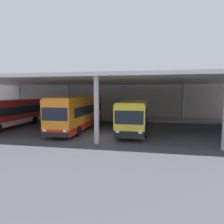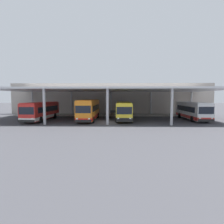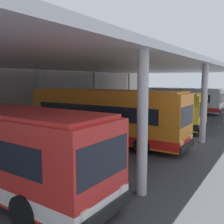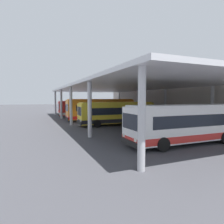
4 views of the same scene
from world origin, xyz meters
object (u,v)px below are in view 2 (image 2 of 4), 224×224
object	(u,v)px
bench_waiting	(115,112)
banner_sign	(78,107)
bus_second_bay	(89,110)
bus_middle_bay	(124,111)
bus_nearest_bay	(42,111)
bus_far_bay	(192,111)

from	to	relation	value
bench_waiting	banner_sign	size ratio (longest dim) A/B	0.56
bus_second_bay	bus_middle_bay	size ratio (longest dim) A/B	1.07
banner_sign	bus_nearest_bay	bearing A→B (deg)	-118.80
bus_nearest_bay	bus_middle_bay	world-z (taller)	same
bus_far_bay	banner_sign	xyz separation A→B (m)	(-22.00, 6.94, 0.32)
bus_middle_bay	bench_waiting	size ratio (longest dim) A/B	5.87
bus_middle_bay	banner_sign	bearing A→B (deg)	141.65
bus_far_bay	bus_second_bay	bearing A→B (deg)	-177.31
bus_nearest_bay	bus_far_bay	world-z (taller)	same
bench_waiting	bus_far_bay	bearing A→B (deg)	-29.14
bus_far_bay	bus_middle_bay	bearing A→B (deg)	-176.64
bus_middle_bay	bench_waiting	distance (m)	8.76
bus_second_bay	bus_far_bay	xyz separation A→B (m)	(18.42, 0.87, -0.19)
bus_middle_bay	banner_sign	xyz separation A→B (m)	(-9.68, 7.66, 0.32)
bus_nearest_bay	bench_waiting	world-z (taller)	bus_nearest_bay
bus_second_bay	bus_middle_bay	xyz separation A→B (m)	(6.11, 0.14, -0.19)
bus_middle_bay	bench_waiting	bearing A→B (deg)	101.27
bench_waiting	banner_sign	bearing A→B (deg)	-173.73
bus_nearest_bay	bus_far_bay	bearing A→B (deg)	3.17
bus_middle_bay	bus_far_bay	size ratio (longest dim) A/B	1.00
banner_sign	bus_far_bay	bearing A→B (deg)	-17.50
bus_middle_bay	banner_sign	distance (m)	12.35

